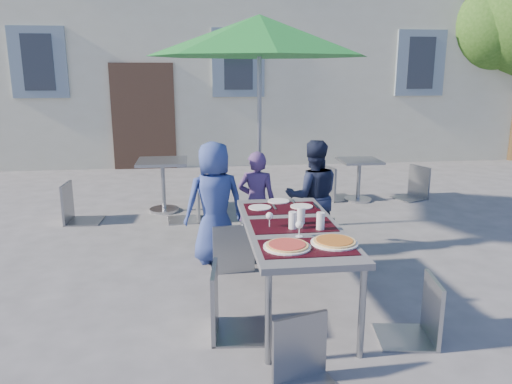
{
  "coord_description": "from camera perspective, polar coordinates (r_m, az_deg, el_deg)",
  "views": [
    {
      "loc": [
        -0.96,
        -3.24,
        2.05
      ],
      "look_at": [
        -0.35,
        1.67,
        0.84
      ],
      "focal_mm": 35.0,
      "sensor_mm": 36.0,
      "label": 1
    }
  ],
  "objects": [
    {
      "name": "ground",
      "position": [
        3.95,
        8.4,
        -17.62
      ],
      "size": [
        90.0,
        90.0,
        0.0
      ],
      "primitive_type": "plane",
      "color": "#504F52",
      "rests_on": "ground"
    },
    {
      "name": "dining_table",
      "position": [
        4.32,
        4.23,
        -4.54
      ],
      "size": [
        0.8,
        1.85,
        0.76
      ],
      "color": "#414246",
      "rests_on": "ground"
    },
    {
      "name": "pizza_near_left",
      "position": [
        3.76,
        3.58,
        -6.16
      ],
      "size": [
        0.36,
        0.36,
        0.03
      ],
      "color": "white",
      "rests_on": "dining_table"
    },
    {
      "name": "pizza_near_right",
      "position": [
        3.89,
        8.95,
        -5.63
      ],
      "size": [
        0.36,
        0.36,
        0.03
      ],
      "color": "white",
      "rests_on": "dining_table"
    },
    {
      "name": "glassware",
      "position": [
        4.21,
        5.12,
        -3.15
      ],
      "size": [
        0.48,
        0.39,
        0.15
      ],
      "color": "silver",
      "rests_on": "dining_table"
    },
    {
      "name": "place_settings",
      "position": [
        4.91,
        2.8,
        -1.47
      ],
      "size": [
        0.67,
        0.45,
        0.01
      ],
      "color": "white",
      "rests_on": "dining_table"
    },
    {
      "name": "child_0",
      "position": [
        5.39,
        -4.77,
        -1.2
      ],
      "size": [
        0.73,
        0.57,
        1.33
      ],
      "primitive_type": "imported",
      "rotation": [
        0.0,
        0.0,
        3.39
      ],
      "color": "navy",
      "rests_on": "ground"
    },
    {
      "name": "child_1",
      "position": [
        5.63,
        0.09,
        -1.24
      ],
      "size": [
        0.49,
        0.38,
        1.18
      ],
      "primitive_type": "imported",
      "rotation": [
        0.0,
        0.0,
        2.89
      ],
      "color": "#493165",
      "rests_on": "ground"
    },
    {
      "name": "child_2",
      "position": [
        5.71,
        6.51,
        -0.53
      ],
      "size": [
        0.65,
        0.4,
        1.3
      ],
      "primitive_type": "imported",
      "rotation": [
        0.0,
        0.0,
        3.09
      ],
      "color": "#1A213A",
      "rests_on": "ground"
    },
    {
      "name": "chair_0",
      "position": [
        5.15,
        -2.78,
        -2.9
      ],
      "size": [
        0.47,
        0.47,
        0.98
      ],
      "color": "gray",
      "rests_on": "ground"
    },
    {
      "name": "chair_1",
      "position": [
        5.45,
        1.12,
        -2.31
      ],
      "size": [
        0.5,
        0.5,
        0.93
      ],
      "color": "gray",
      "rests_on": "ground"
    },
    {
      "name": "chair_2",
      "position": [
        5.29,
        6.43,
        -1.89
      ],
      "size": [
        0.56,
        0.56,
        1.06
      ],
      "color": "gray",
      "rests_on": "ground"
    },
    {
      "name": "chair_3",
      "position": [
        3.89,
        -3.23,
        -7.73
      ],
      "size": [
        0.52,
        0.51,
        1.06
      ],
      "color": "gray",
      "rests_on": "ground"
    },
    {
      "name": "chair_4",
      "position": [
        4.03,
        18.48,
        -8.71
      ],
      "size": [
        0.48,
        0.48,
        0.95
      ],
      "color": "gray",
      "rests_on": "ground"
    },
    {
      "name": "chair_5",
      "position": [
        3.29,
        5.97,
        -13.77
      ],
      "size": [
        0.5,
        0.51,
        0.91
      ],
      "color": "gray",
      "rests_on": "ground"
    },
    {
      "name": "patio_umbrella",
      "position": [
        6.33,
        0.4,
        17.27
      ],
      "size": [
        2.75,
        2.75,
        2.7
      ],
      "color": "#B2B5BA",
      "rests_on": "ground"
    },
    {
      "name": "cafe_table_0",
      "position": [
        7.46,
        -10.59,
        1.82
      ],
      "size": [
        0.72,
        0.72,
        0.77
      ],
      "color": "#B2B5BA",
      "rests_on": "ground"
    },
    {
      "name": "bg_chair_l_0",
      "position": [
        7.23,
        -20.16,
        1.47
      ],
      "size": [
        0.49,
        0.49,
        1.04
      ],
      "color": "gray",
      "rests_on": "ground"
    },
    {
      "name": "bg_chair_r_0",
      "position": [
        6.94,
        -7.58,
        1.32
      ],
      "size": [
        0.46,
        0.46,
        0.97
      ],
      "color": "#94999F",
      "rests_on": "ground"
    },
    {
      "name": "cafe_table_1",
      "position": [
        8.13,
        11.68,
        1.97
      ],
      "size": [
        0.62,
        0.62,
        0.67
      ],
      "color": "#B2B5BA",
      "rests_on": "ground"
    },
    {
      "name": "bg_chair_l_1",
      "position": [
        8.12,
        9.0,
        3.41
      ],
      "size": [
        0.56,
        0.56,
        1.04
      ],
      "color": "gray",
      "rests_on": "ground"
    },
    {
      "name": "bg_chair_r_1",
      "position": [
        8.5,
        17.81,
        3.2
      ],
      "size": [
        0.58,
        0.57,
        1.0
      ],
      "color": "gray",
      "rests_on": "ground"
    }
  ]
}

